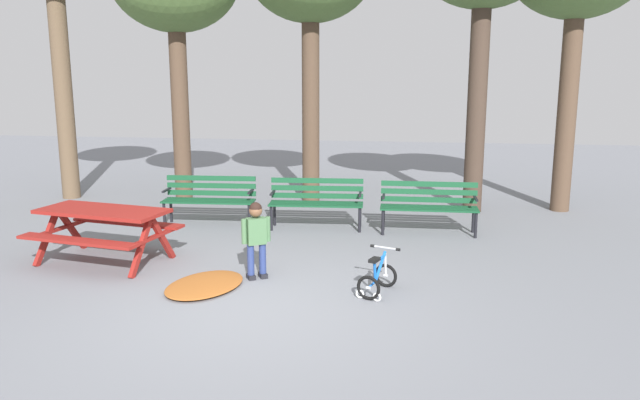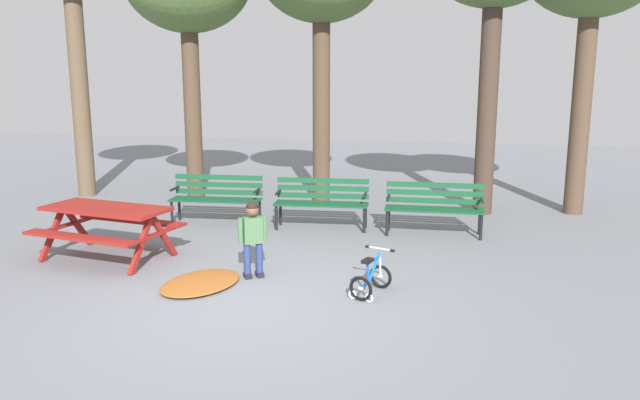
# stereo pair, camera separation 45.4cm
# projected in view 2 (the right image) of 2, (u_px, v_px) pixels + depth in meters

# --- Properties ---
(ground) EXTENTS (36.00, 36.00, 0.00)m
(ground) POSITION_uv_depth(u_px,v_px,m) (243.00, 305.00, 7.12)
(ground) COLOR slate
(picnic_table) EXTENTS (2.01, 1.65, 0.79)m
(picnic_table) POSITION_uv_depth(u_px,v_px,m) (106.00, 219.00, 8.80)
(picnic_table) COLOR maroon
(picnic_table) RESTS_ON ground
(park_bench_far_left) EXTENTS (1.62, 0.55, 0.85)m
(park_bench_far_left) POSITION_uv_depth(u_px,v_px,m) (217.00, 195.00, 10.96)
(park_bench_far_left) COLOR #144728
(park_bench_far_left) RESTS_ON ground
(park_bench_left) EXTENTS (1.63, 0.56, 0.85)m
(park_bench_left) POSITION_uv_depth(u_px,v_px,m) (322.00, 199.00, 10.61)
(park_bench_left) COLOR #144728
(park_bench_left) RESTS_ON ground
(park_bench_right) EXTENTS (1.61, 0.49, 0.85)m
(park_bench_right) POSITION_uv_depth(u_px,v_px,m) (434.00, 204.00, 10.18)
(park_bench_right) COLOR #144728
(park_bench_right) RESTS_ON ground
(child_standing) EXTENTS (0.34, 0.27, 1.01)m
(child_standing) POSITION_uv_depth(u_px,v_px,m) (253.00, 233.00, 7.99)
(child_standing) COLOR navy
(child_standing) RESTS_ON ground
(kids_bicycle) EXTENTS (0.51, 0.63, 0.54)m
(kids_bicycle) POSITION_uv_depth(u_px,v_px,m) (371.00, 279.00, 7.43)
(kids_bicycle) COLOR black
(kids_bicycle) RESTS_ON ground
(leaf_pile) EXTENTS (1.14, 1.38, 0.07)m
(leaf_pile) POSITION_uv_depth(u_px,v_px,m) (201.00, 283.00, 7.79)
(leaf_pile) COLOR #9E5623
(leaf_pile) RESTS_ON ground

